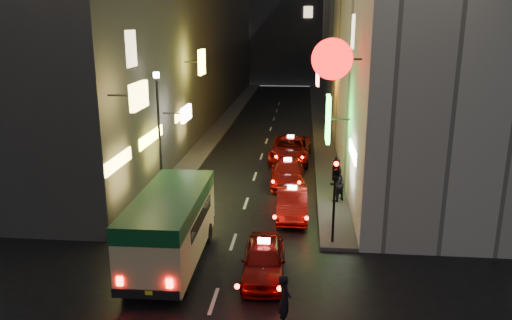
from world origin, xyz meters
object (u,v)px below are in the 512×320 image
(lamp_post, at_px, (159,128))
(pedestrian_crossing, at_px, (285,297))
(minibus, at_px, (170,220))
(traffic_light, at_px, (335,182))
(taxi_near, at_px, (264,257))

(lamp_post, bearing_deg, pedestrian_crossing, -57.06)
(minibus, bearing_deg, traffic_light, 18.84)
(taxi_near, height_order, traffic_light, traffic_light)
(minibus, relative_size, lamp_post, 1.01)
(minibus, height_order, traffic_light, traffic_light)
(minibus, xyz_separation_m, pedestrian_crossing, (4.29, -3.47, -0.81))
(taxi_near, relative_size, pedestrian_crossing, 2.63)
(minibus, height_order, pedestrian_crossing, minibus)
(traffic_light, xyz_separation_m, lamp_post, (-8.20, 4.53, 1.04))
(taxi_near, xyz_separation_m, lamp_post, (-5.67, 7.23, 2.98))
(taxi_near, bearing_deg, pedestrian_crossing, -73.41)
(traffic_light, relative_size, lamp_post, 0.56)
(pedestrian_crossing, xyz_separation_m, lamp_post, (-6.50, 10.04, 2.82))
(minibus, relative_size, pedestrian_crossing, 3.51)
(taxi_near, height_order, pedestrian_crossing, pedestrian_crossing)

